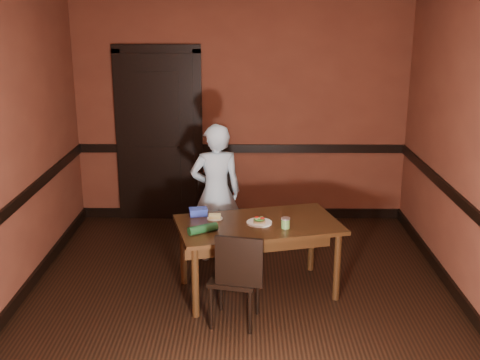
{
  "coord_description": "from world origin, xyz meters",
  "views": [
    {
      "loc": [
        0.05,
        -4.94,
        2.6
      ],
      "look_at": [
        0.0,
        0.35,
        1.05
      ],
      "focal_mm": 45.0,
      "sensor_mm": 36.0,
      "label": 1
    }
  ],
  "objects_px": {
    "dining_table": "(258,257)",
    "chair_near": "(235,276)",
    "cheese_saucer": "(215,217)",
    "sandwich_plate": "(259,222)",
    "sauce_jar": "(286,223)",
    "chair_far": "(212,213)",
    "food_tub": "(198,212)",
    "person": "(216,193)"
  },
  "relations": [
    {
      "from": "chair_far",
      "to": "sandwich_plate",
      "type": "bearing_deg",
      "value": -76.86
    },
    {
      "from": "sauce_jar",
      "to": "cheese_saucer",
      "type": "relative_size",
      "value": 0.66
    },
    {
      "from": "chair_far",
      "to": "person",
      "type": "relative_size",
      "value": 0.57
    },
    {
      "from": "chair_far",
      "to": "dining_table",
      "type": "bearing_deg",
      "value": -76.85
    },
    {
      "from": "dining_table",
      "to": "cheese_saucer",
      "type": "relative_size",
      "value": 10.06
    },
    {
      "from": "chair_near",
      "to": "food_tub",
      "type": "bearing_deg",
      "value": -52.64
    },
    {
      "from": "sandwich_plate",
      "to": "sauce_jar",
      "type": "distance_m",
      "value": 0.26
    },
    {
      "from": "food_tub",
      "to": "dining_table",
      "type": "bearing_deg",
      "value": -30.09
    },
    {
      "from": "dining_table",
      "to": "cheese_saucer",
      "type": "xyz_separation_m",
      "value": [
        -0.4,
        0.1,
        0.36
      ]
    },
    {
      "from": "person",
      "to": "sauce_jar",
      "type": "distance_m",
      "value": 1.12
    },
    {
      "from": "person",
      "to": "sandwich_plate",
      "type": "xyz_separation_m",
      "value": [
        0.43,
        -0.79,
        -0.03
      ]
    },
    {
      "from": "chair_near",
      "to": "sauce_jar",
      "type": "distance_m",
      "value": 0.7
    },
    {
      "from": "dining_table",
      "to": "sandwich_plate",
      "type": "relative_size",
      "value": 6.27
    },
    {
      "from": "chair_far",
      "to": "food_tub",
      "type": "bearing_deg",
      "value": -107.06
    },
    {
      "from": "dining_table",
      "to": "sandwich_plate",
      "type": "bearing_deg",
      "value": -80.36
    },
    {
      "from": "sandwich_plate",
      "to": "sauce_jar",
      "type": "bearing_deg",
      "value": -26.28
    },
    {
      "from": "food_tub",
      "to": "person",
      "type": "bearing_deg",
      "value": 65.08
    },
    {
      "from": "person",
      "to": "dining_table",
      "type": "bearing_deg",
      "value": 107.39
    },
    {
      "from": "food_tub",
      "to": "sauce_jar",
      "type": "bearing_deg",
      "value": -33.19
    },
    {
      "from": "dining_table",
      "to": "chair_far",
      "type": "xyz_separation_m",
      "value": [
        -0.49,
        1.04,
        0.07
      ]
    },
    {
      "from": "chair_near",
      "to": "sandwich_plate",
      "type": "xyz_separation_m",
      "value": [
        0.21,
        0.55,
        0.28
      ]
    },
    {
      "from": "chair_far",
      "to": "chair_near",
      "type": "xyz_separation_m",
      "value": [
        0.28,
        -1.6,
        0.0
      ]
    },
    {
      "from": "chair_near",
      "to": "sauce_jar",
      "type": "xyz_separation_m",
      "value": [
        0.45,
        0.43,
        0.32
      ]
    },
    {
      "from": "person",
      "to": "chair_far",
      "type": "bearing_deg",
      "value": -88.12
    },
    {
      "from": "chair_far",
      "to": "cheese_saucer",
      "type": "bearing_deg",
      "value": -96.86
    },
    {
      "from": "sandwich_plate",
      "to": "person",
      "type": "bearing_deg",
      "value": 118.71
    },
    {
      "from": "chair_near",
      "to": "food_tub",
      "type": "distance_m",
      "value": 0.89
    },
    {
      "from": "cheese_saucer",
      "to": "dining_table",
      "type": "bearing_deg",
      "value": -13.84
    },
    {
      "from": "chair_near",
      "to": "sandwich_plate",
      "type": "distance_m",
      "value": 0.65
    },
    {
      "from": "sandwich_plate",
      "to": "food_tub",
      "type": "bearing_deg",
      "value": 160.06
    },
    {
      "from": "dining_table",
      "to": "food_tub",
      "type": "relative_size",
      "value": 7.74
    },
    {
      "from": "dining_table",
      "to": "sauce_jar",
      "type": "bearing_deg",
      "value": -43.13
    },
    {
      "from": "cheese_saucer",
      "to": "food_tub",
      "type": "height_order",
      "value": "food_tub"
    },
    {
      "from": "sauce_jar",
      "to": "chair_near",
      "type": "bearing_deg",
      "value": -135.73
    },
    {
      "from": "dining_table",
      "to": "sandwich_plate",
      "type": "xyz_separation_m",
      "value": [
        0.01,
        -0.02,
        0.36
      ]
    },
    {
      "from": "dining_table",
      "to": "chair_near",
      "type": "relative_size",
      "value": 1.75
    },
    {
      "from": "dining_table",
      "to": "sauce_jar",
      "type": "xyz_separation_m",
      "value": [
        0.24,
        -0.13,
        0.39
      ]
    },
    {
      "from": "person",
      "to": "sandwich_plate",
      "type": "bearing_deg",
      "value": 107.3
    },
    {
      "from": "sauce_jar",
      "to": "cheese_saucer",
      "type": "distance_m",
      "value": 0.68
    },
    {
      "from": "chair_far",
      "to": "sandwich_plate",
      "type": "relative_size",
      "value": 3.55
    },
    {
      "from": "sandwich_plate",
      "to": "chair_near",
      "type": "bearing_deg",
      "value": -111.31
    },
    {
      "from": "cheese_saucer",
      "to": "food_tub",
      "type": "bearing_deg",
      "value": 150.19
    }
  ]
}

